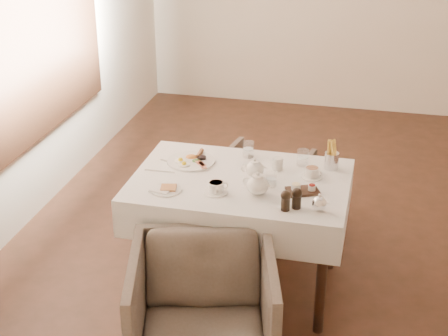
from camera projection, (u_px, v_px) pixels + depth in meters
table at (240, 196)px, 4.11m from camera, size 1.28×0.88×0.75m
armchair_near at (203, 313)px, 3.56m from camera, size 0.91×0.93×0.69m
armchair_far at (263, 191)px, 4.94m from camera, size 0.71×0.72×0.57m
breakfast_plate at (192, 160)px, 4.27m from camera, size 0.30×0.30×0.04m
side_plate at (165, 190)px, 3.92m from camera, size 0.18×0.18×0.02m
teapot_centre at (255, 168)px, 4.06m from camera, size 0.17×0.14×0.12m
teapot_front at (258, 183)px, 3.85m from camera, size 0.21×0.18×0.14m
creamer at (278, 164)px, 4.16m from camera, size 0.07×0.07×0.07m
teacup_near at (216, 188)px, 3.89m from camera, size 0.13×0.13×0.07m
teacup_far at (312, 173)px, 4.07m from camera, size 0.13×0.13×0.06m
glass_left at (248, 149)px, 4.33m from camera, size 0.09×0.09×0.10m
glass_mid at (271, 179)px, 3.96m from camera, size 0.08×0.08×0.09m
glass_right at (303, 158)px, 4.21m from camera, size 0.09×0.09×0.10m
condiment_board at (302, 190)px, 3.90m from camera, size 0.21×0.18×0.05m
pepper_mill_left at (286, 200)px, 3.69m from camera, size 0.07×0.07×0.12m
pepper_mill_right at (297, 198)px, 3.71m from camera, size 0.07×0.07×0.12m
silver_pot at (319, 202)px, 3.68m from camera, size 0.11×0.10×0.11m
fries_cup at (332, 156)px, 4.16m from camera, size 0.09×0.09×0.19m
cutlery_fork at (172, 163)px, 4.26m from camera, size 0.17×0.08×0.00m
cutlery_knife at (160, 171)px, 4.15m from camera, size 0.19×0.02×0.00m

